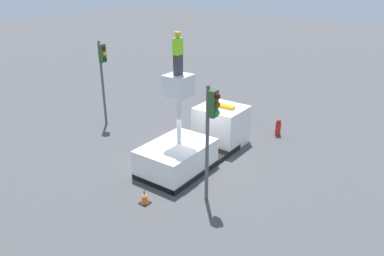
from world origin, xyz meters
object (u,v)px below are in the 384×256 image
traffic_light_across (103,67)px  traffic_cone_rear (145,197)px  traffic_light_pole (211,122)px  worker (178,54)px  fire_hydrant (278,128)px  bucket_truck (198,141)px

traffic_light_across → traffic_cone_rear: 9.36m
traffic_light_pole → traffic_cone_rear: 3.98m
traffic_cone_rear → traffic_light_across: bearing=56.9°
worker → fire_hydrant: size_ratio=1.80×
traffic_light_pole → traffic_cone_rear: traffic_light_pole is taller
bucket_truck → traffic_light_pole: traffic_light_pole is taller
worker → traffic_light_across: 7.31m
traffic_cone_rear → fire_hydrant: bearing=-9.1°
traffic_light_across → traffic_cone_rear: bearing=-123.1°
traffic_light_pole → fire_hydrant: (7.55, 0.45, -2.89)m
traffic_light_across → fire_hydrant: 10.35m
worker → fire_hydrant: bearing=-18.0°
worker → traffic_cone_rear: (-2.96, -0.56, -5.04)m
traffic_light_pole → traffic_light_across: (3.13, 9.31, 0.13)m
traffic_light_across → worker: bearing=-105.2°
traffic_light_pole → traffic_light_across: bearing=71.4°
worker → fire_hydrant: worker is taller
bucket_truck → fire_hydrant: size_ratio=6.74×
bucket_truck → traffic_light_pole: 4.46m
worker → bucket_truck: bearing=0.0°
fire_hydrant → bucket_truck: bearing=157.0°
traffic_light_pole → traffic_cone_rear: bearing=131.1°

